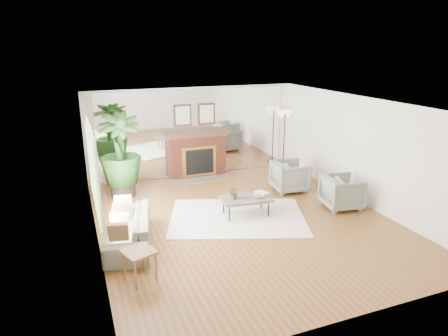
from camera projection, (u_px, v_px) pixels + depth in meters
name	position (u px, v px, depth m)	size (l,w,h in m)	color
ground	(243.00, 220.00, 8.61)	(7.00, 7.00, 0.00)	brown
wall_left	(93.00, 182.00, 7.20)	(0.02, 7.00, 2.50)	silver
wall_right	(362.00, 151.00, 9.27)	(0.02, 7.00, 2.50)	silver
wall_back	(194.00, 132.00, 11.35)	(6.00, 0.02, 2.50)	silver
mirror_panel	(195.00, 132.00, 11.33)	(5.40, 0.04, 2.40)	silver
window_panel	(93.00, 170.00, 7.54)	(0.04, 2.40, 1.50)	#B2E09E
fireplace	(197.00, 154.00, 11.31)	(1.85, 0.83, 2.05)	maroon
area_rug	(237.00, 217.00, 8.70)	(2.89, 2.06, 0.03)	beige
coffee_table	(246.00, 199.00, 8.70)	(1.12, 0.73, 0.43)	#554E43
sofa	(129.00, 229.00, 7.53)	(2.00, 0.78, 0.58)	#6F725B
armchair_back	(290.00, 176.00, 10.23)	(0.83, 0.85, 0.78)	slate
armchair_front	(342.00, 192.00, 9.16)	(0.81, 0.83, 0.76)	slate
side_table	(139.00, 255.00, 6.29)	(0.59, 0.59, 0.52)	#996A3D
potted_ficus	(120.00, 153.00, 9.66)	(1.05, 1.05, 2.09)	black
floor_lamp	(285.00, 119.00, 11.86)	(0.57, 0.32, 1.75)	black
tabletop_plant	(234.00, 193.00, 8.59)	(0.26, 0.23, 0.29)	#2C5C21
fruit_bowl	(258.00, 196.00, 8.72)	(0.25, 0.25, 0.06)	#996A3D
book	(258.00, 194.00, 8.90)	(0.22, 0.30, 0.02)	#996A3D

